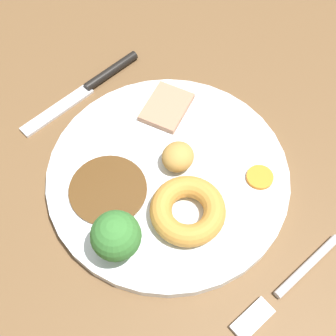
{
  "coord_description": "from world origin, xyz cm",
  "views": [
    {
      "loc": [
        -19.99,
        17.03,
        49.73
      ],
      "look_at": [
        -2.08,
        -0.93,
        6.0
      ],
      "focal_mm": 48.1,
      "sensor_mm": 36.0,
      "label": 1
    }
  ],
  "objects_px": {
    "dinner_plate": "(168,175)",
    "fork": "(286,287)",
    "broccoli_floret": "(116,236)",
    "roast_potato_left": "(178,157)",
    "knife": "(92,85)",
    "yorkshire_pudding": "(188,210)",
    "carrot_coin_front": "(260,177)",
    "meat_slice_main": "(167,107)"
  },
  "relations": [
    {
      "from": "broccoli_floret",
      "to": "knife",
      "type": "height_order",
      "value": "broccoli_floret"
    },
    {
      "from": "broccoli_floret",
      "to": "fork",
      "type": "height_order",
      "value": "broccoli_floret"
    },
    {
      "from": "roast_potato_left",
      "to": "fork",
      "type": "relative_size",
      "value": 0.25
    },
    {
      "from": "dinner_plate",
      "to": "fork",
      "type": "height_order",
      "value": "dinner_plate"
    },
    {
      "from": "broccoli_floret",
      "to": "fork",
      "type": "relative_size",
      "value": 0.39
    },
    {
      "from": "broccoli_floret",
      "to": "fork",
      "type": "bearing_deg",
      "value": -147.68
    },
    {
      "from": "yorkshire_pudding",
      "to": "fork",
      "type": "bearing_deg",
      "value": -172.38
    },
    {
      "from": "meat_slice_main",
      "to": "broccoli_floret",
      "type": "relative_size",
      "value": 1.06
    },
    {
      "from": "yorkshire_pudding",
      "to": "fork",
      "type": "distance_m",
      "value": 0.13
    },
    {
      "from": "dinner_plate",
      "to": "roast_potato_left",
      "type": "relative_size",
      "value": 7.22
    },
    {
      "from": "carrot_coin_front",
      "to": "roast_potato_left",
      "type": "bearing_deg",
      "value": 32.9
    },
    {
      "from": "meat_slice_main",
      "to": "roast_potato_left",
      "type": "distance_m",
      "value": 0.08
    },
    {
      "from": "dinner_plate",
      "to": "carrot_coin_front",
      "type": "distance_m",
      "value": 0.1
    },
    {
      "from": "dinner_plate",
      "to": "broccoli_floret",
      "type": "distance_m",
      "value": 0.11
    },
    {
      "from": "dinner_plate",
      "to": "broccoli_floret",
      "type": "bearing_deg",
      "value": 105.56
    },
    {
      "from": "yorkshire_pudding",
      "to": "fork",
      "type": "relative_size",
      "value": 0.53
    },
    {
      "from": "fork",
      "to": "knife",
      "type": "height_order",
      "value": "knife"
    },
    {
      "from": "dinner_plate",
      "to": "carrot_coin_front",
      "type": "bearing_deg",
      "value": -139.28
    },
    {
      "from": "dinner_plate",
      "to": "meat_slice_main",
      "type": "height_order",
      "value": "meat_slice_main"
    },
    {
      "from": "meat_slice_main",
      "to": "roast_potato_left",
      "type": "height_order",
      "value": "roast_potato_left"
    },
    {
      "from": "fork",
      "to": "knife",
      "type": "bearing_deg",
      "value": -91.19
    },
    {
      "from": "yorkshire_pudding",
      "to": "knife",
      "type": "distance_m",
      "value": 0.23
    },
    {
      "from": "yorkshire_pudding",
      "to": "knife",
      "type": "bearing_deg",
      "value": -12.74
    },
    {
      "from": "dinner_plate",
      "to": "knife",
      "type": "distance_m",
      "value": 0.17
    },
    {
      "from": "dinner_plate",
      "to": "yorkshire_pudding",
      "type": "height_order",
      "value": "yorkshire_pudding"
    },
    {
      "from": "dinner_plate",
      "to": "yorkshire_pudding",
      "type": "relative_size",
      "value": 3.42
    },
    {
      "from": "carrot_coin_front",
      "to": "knife",
      "type": "xyz_separation_m",
      "value": [
        0.25,
        0.04,
        -0.01
      ]
    },
    {
      "from": "carrot_coin_front",
      "to": "fork",
      "type": "xyz_separation_m",
      "value": [
        -0.1,
        0.07,
        -0.01
      ]
    },
    {
      "from": "meat_slice_main",
      "to": "roast_potato_left",
      "type": "xyz_separation_m",
      "value": [
        -0.06,
        0.05,
        0.01
      ]
    },
    {
      "from": "fork",
      "to": "broccoli_floret",
      "type": "bearing_deg",
      "value": -53.33
    },
    {
      "from": "roast_potato_left",
      "to": "knife",
      "type": "distance_m",
      "value": 0.17
    },
    {
      "from": "dinner_plate",
      "to": "fork",
      "type": "bearing_deg",
      "value": 177.91
    },
    {
      "from": "roast_potato_left",
      "to": "broccoli_floret",
      "type": "bearing_deg",
      "value": 103.75
    },
    {
      "from": "dinner_plate",
      "to": "roast_potato_left",
      "type": "distance_m",
      "value": 0.03
    },
    {
      "from": "carrot_coin_front",
      "to": "knife",
      "type": "relative_size",
      "value": 0.16
    },
    {
      "from": "carrot_coin_front",
      "to": "broccoli_floret",
      "type": "bearing_deg",
      "value": 73.09
    },
    {
      "from": "fork",
      "to": "knife",
      "type": "xyz_separation_m",
      "value": [
        0.34,
        -0.03,
        0.0
      ]
    },
    {
      "from": "roast_potato_left",
      "to": "carrot_coin_front",
      "type": "distance_m",
      "value": 0.1
    },
    {
      "from": "dinner_plate",
      "to": "roast_potato_left",
      "type": "height_order",
      "value": "roast_potato_left"
    },
    {
      "from": "dinner_plate",
      "to": "meat_slice_main",
      "type": "bearing_deg",
      "value": -43.98
    },
    {
      "from": "broccoli_floret",
      "to": "roast_potato_left",
      "type": "bearing_deg",
      "value": -76.25
    },
    {
      "from": "carrot_coin_front",
      "to": "broccoli_floret",
      "type": "height_order",
      "value": "broccoli_floret"
    }
  ]
}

